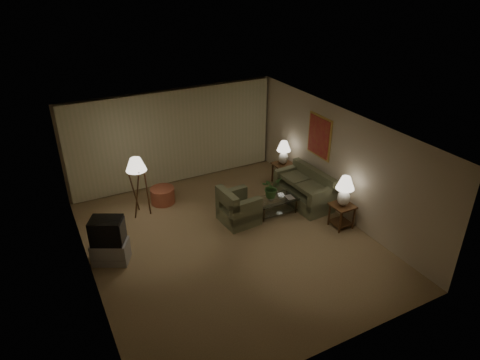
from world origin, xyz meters
name	(u,v)px	position (x,y,z in m)	size (l,w,h in m)	color
ground	(229,241)	(0.00, 0.00, 0.00)	(7.00, 7.00, 0.00)	#A3895A
room_shell	(201,148)	(0.02, 1.51, 1.75)	(6.04, 7.02, 2.72)	#C1B294
sofa	(304,191)	(2.50, 0.65, 0.36)	(1.71, 0.97, 0.72)	#727552
armchair	(239,209)	(0.58, 0.65, 0.36)	(0.97, 0.93, 0.72)	#727552
side_table_near	(342,212)	(2.65, -0.70, 0.41)	(0.51, 0.51, 0.60)	#341C0E
side_table_far	(283,170)	(2.65, 1.90, 0.41)	(0.55, 0.46, 0.60)	#341C0E
table_lamp_near	(345,189)	(2.65, -0.70, 1.04)	(0.43, 0.43, 0.75)	white
table_lamp_far	(284,150)	(2.65, 1.90, 1.00)	(0.39, 0.39, 0.68)	white
coffee_table	(276,204)	(1.58, 0.55, 0.28)	(1.08, 0.59, 0.41)	silver
tv_cabinet	(111,252)	(-2.55, 0.51, 0.25)	(0.87, 0.75, 0.50)	#9C9C9E
crt_tv	(107,231)	(-2.55, 0.51, 0.78)	(0.79, 0.71, 0.56)	black
floor_lamp	(138,186)	(-1.45, 2.09, 0.81)	(0.50, 0.50, 1.55)	#341C0E
ottoman	(163,195)	(-0.78, 2.39, 0.21)	(0.63, 0.63, 0.42)	#A75538
vase	(271,197)	(1.43, 0.55, 0.50)	(0.15, 0.15, 0.16)	silver
flowers	(271,185)	(1.43, 0.55, 0.84)	(0.47, 0.41, 0.52)	#3F7032
book	(286,198)	(1.83, 0.45, 0.42)	(0.18, 0.25, 0.02)	olive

